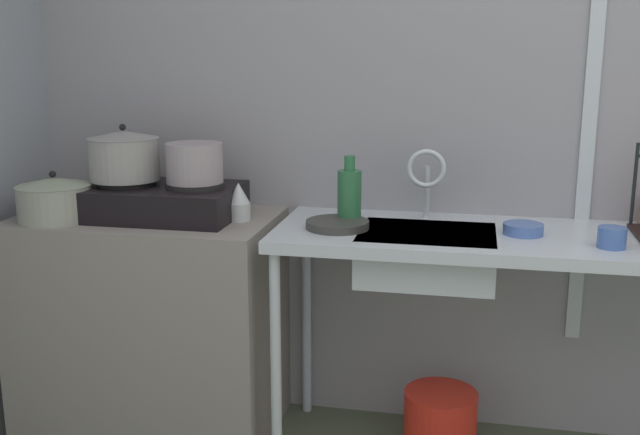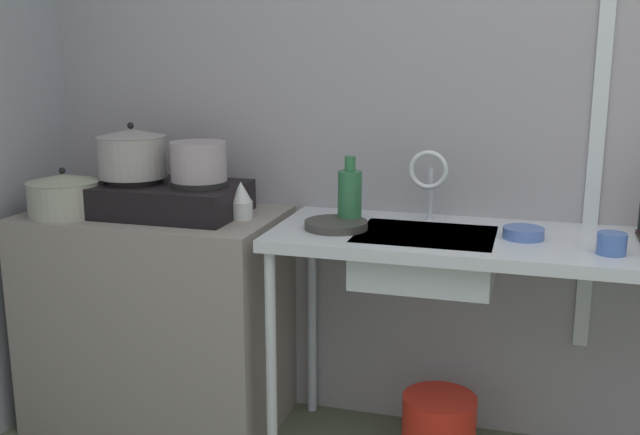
% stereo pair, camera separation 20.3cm
% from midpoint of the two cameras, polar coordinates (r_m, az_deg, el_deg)
% --- Properties ---
extents(wall_back, '(5.09, 0.10, 2.55)m').
position_cam_midpoint_polar(wall_back, '(2.77, 19.63, 9.08)').
color(wall_back, '#939098').
rests_on(wall_back, ground).
extents(wall_metal_strip, '(0.05, 0.01, 2.04)m').
position_cam_midpoint_polar(wall_metal_strip, '(2.70, 18.28, 11.81)').
color(wall_metal_strip, silver).
extents(counter_concrete, '(0.93, 0.54, 0.83)m').
position_cam_midpoint_polar(counter_concrete, '(2.90, -14.75, -7.89)').
color(counter_concrete, gray).
rests_on(counter_concrete, ground).
extents(counter_sink, '(1.53, 0.54, 0.83)m').
position_cam_midpoint_polar(counter_sink, '(2.51, 11.70, -2.68)').
color(counter_sink, silver).
rests_on(counter_sink, ground).
extents(stove, '(0.55, 0.37, 0.13)m').
position_cam_midpoint_polar(stove, '(2.75, -14.18, 1.27)').
color(stove, black).
rests_on(stove, counter_concrete).
extents(pot_on_left_burner, '(0.25, 0.25, 0.20)m').
position_cam_midpoint_polar(pot_on_left_burner, '(2.78, -16.83, 4.58)').
color(pot_on_left_burner, '#989592').
rests_on(pot_on_left_burner, stove).
extents(pot_on_right_burner, '(0.20, 0.20, 0.14)m').
position_cam_midpoint_polar(pot_on_right_burner, '(2.67, -11.77, 4.11)').
color(pot_on_right_burner, '#A09399').
rests_on(pot_on_right_burner, stove).
extents(pot_beside_stove, '(0.26, 0.26, 0.18)m').
position_cam_midpoint_polar(pot_beside_stove, '(2.80, -21.66, 1.31)').
color(pot_beside_stove, gray).
rests_on(pot_beside_stove, counter_concrete).
extents(percolator, '(0.08, 0.08, 0.13)m').
position_cam_midpoint_polar(percolator, '(2.64, -8.45, 1.16)').
color(percolator, silver).
rests_on(percolator, counter_concrete).
extents(sink_basin, '(0.45, 0.35, 0.16)m').
position_cam_midpoint_polar(sink_basin, '(2.49, 5.88, -2.91)').
color(sink_basin, silver).
rests_on(sink_basin, counter_sink).
extents(faucet, '(0.14, 0.08, 0.26)m').
position_cam_midpoint_polar(faucet, '(2.59, 5.96, 3.39)').
color(faucet, silver).
rests_on(faucet, counter_sink).
extents(frying_pan, '(0.21, 0.21, 0.03)m').
position_cam_midpoint_polar(frying_pan, '(2.50, -0.97, -0.56)').
color(frying_pan, '#383734').
rests_on(frying_pan, counter_sink).
extents(cup_by_rack, '(0.09, 0.09, 0.06)m').
position_cam_midpoint_polar(cup_by_rack, '(2.39, 19.23, -1.48)').
color(cup_by_rack, '#4266B1').
rests_on(cup_by_rack, counter_sink).
extents(small_bowl_on_drainboard, '(0.13, 0.13, 0.04)m').
position_cam_midpoint_polar(small_bowl_on_drainboard, '(2.49, 13.08, -0.89)').
color(small_bowl_on_drainboard, '#4C6CB7').
rests_on(small_bowl_on_drainboard, counter_sink).
extents(bottle_by_sink, '(0.08, 0.08, 0.24)m').
position_cam_midpoint_polar(bottle_by_sink, '(2.55, -0.00, 1.68)').
color(bottle_by_sink, '#2B683E').
rests_on(bottle_by_sink, counter_sink).
extents(bucket_on_floor, '(0.26, 0.26, 0.25)m').
position_cam_midpoint_polar(bucket_on_floor, '(2.74, 7.01, -15.54)').
color(bucket_on_floor, red).
rests_on(bucket_on_floor, ground).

